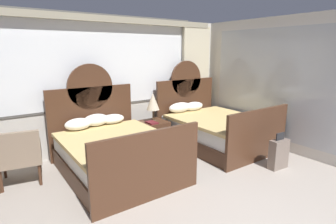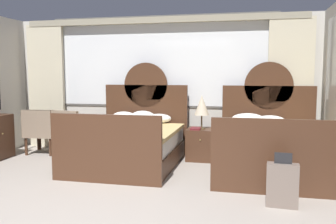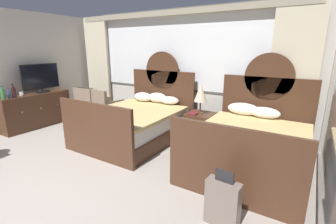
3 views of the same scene
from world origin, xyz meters
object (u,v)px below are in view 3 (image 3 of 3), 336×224
Objects in this scene: tv_flatscreen at (41,78)px; bottle_spirit_blue at (9,94)px; bed_near_window at (137,121)px; nightstand_between_beds at (200,127)px; dresser_minibar at (36,110)px; bed_near_mirror at (251,145)px; armchair_by_window_right at (89,102)px; armchair_by_window_centre at (89,102)px; cup_on_dresser at (21,94)px; book_on_nightstand at (194,113)px; armchair_by_window_left at (106,104)px; bottle_soda_green at (3,94)px; bottle_wine_dark at (14,92)px; table_lamp_on_nightstand at (201,93)px; suitcase_on_floor at (223,203)px.

bottle_spirit_blue is (0.04, -0.78, -0.26)m from tv_flatscreen.
bed_near_window reaches higher than nightstand_between_beds.
bottle_spirit_blue is at bearing -83.67° from dresser_minibar.
bed_near_mirror is 4.34m from armchair_by_window_right.
bottle_spirit_blue is at bearing -108.94° from armchair_by_window_centre.
armchair_by_window_right is (-0.01, -0.00, 0.00)m from armchair_by_window_centre.
tv_flatscreen is at bearing 89.11° from cup_on_dresser.
dresser_minibar is at bearing -172.69° from bed_near_mirror.
tv_flatscreen is at bearing 92.88° from bottle_spirit_blue.
cup_on_dresser is at bearing -158.33° from book_on_nightstand.
armchair_by_window_right is at bearing -176.73° from nightstand_between_beds.
nightstand_between_beds is 0.36× the size of dresser_minibar.
armchair_by_window_left is (-2.43, -0.07, -0.10)m from book_on_nightstand.
dresser_minibar is 5.37× the size of bottle_soda_green.
bottle_wine_dark is 1.99m from armchair_by_window_left.
bed_near_mirror is at bearing -0.21° from bed_near_window.
dresser_minibar is at bearing 93.17° from cup_on_dresser.
cup_on_dresser is (-2.58, -0.93, 0.48)m from bed_near_window.
bed_near_window is 7.33× the size of bottle_soda_green.
armchair_by_window_right is at bearing 60.30° from dresser_minibar.
armchair_by_window_right is (-1.97, 0.45, 0.11)m from bed_near_window.
table_lamp_on_nightstand is (-0.01, -0.01, 0.71)m from nightstand_between_beds.
bed_near_window is 2.46× the size of armchair_by_window_right.
bed_near_window is 2.89m from bottle_soda_green.
bed_near_window is at bearing -151.83° from nightstand_between_beds.
table_lamp_on_nightstand reaches higher than bottle_soda_green.
armchair_by_window_right is at bearing 73.65° from bottle_soda_green.
book_on_nightstand is (1.07, 0.52, 0.21)m from bed_near_window.
dresser_minibar is 1.80× the size of armchair_by_window_right.
table_lamp_on_nightstand is 0.70× the size of armchair_by_window_left.
nightstand_between_beds is 2.55m from armchair_by_window_left.
bottle_soda_green is (-3.56, -1.86, 0.34)m from book_on_nightstand.
bottle_wine_dark is at bearing -67.85° from cup_on_dresser.
armchair_by_window_centre is at bearing 173.92° from bed_near_mirror.
bed_near_window reaches higher than bottle_soda_green.
bottle_spirit_blue is 2.07m from armchair_by_window_left.
book_on_nightstand is (-0.10, -0.11, 0.30)m from nightstand_between_beds.
armchair_by_window_left is 0.61m from armchair_by_window_right.
bottle_wine_dark is at bearing 90.79° from bottle_soda_green.
bed_near_mirror is 2.46× the size of armchair_by_window_right.
armchair_by_window_right is at bearing 155.66° from suitcase_on_floor.
bottle_spirit_blue is 1.80m from armchair_by_window_right.
bottle_soda_green is 2.72× the size of cup_on_dresser.
tv_flatscreen is 5.17m from suitcase_on_floor.
tv_flatscreen reaches higher than dresser_minibar.
cup_on_dresser is at bearing -90.89° from tv_flatscreen.
suitcase_on_floor is (0.06, -1.52, -0.11)m from bed_near_mirror.
cup_on_dresser is 0.12× the size of armchair_by_window_centre.
dresser_minibar is at bearing -166.10° from bed_near_window.
bed_near_mirror reaches higher than cup_on_dresser.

